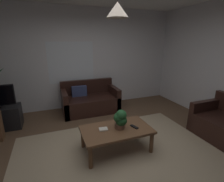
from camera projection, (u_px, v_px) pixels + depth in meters
The scene contains 10 objects.
floor at pixel (118, 154), 2.91m from camera, with size 5.33×4.95×0.02m, color brown.
rug at pixel (123, 161), 2.73m from camera, with size 3.46×2.72×0.01m, color tan.
wall_back at pixel (84, 59), 4.75m from camera, with size 5.45×0.06×2.76m, color silver.
window_pane at pixel (71, 63), 4.62m from camera, with size 1.24×0.01×1.12m, color white.
couch_under_window at pixel (90, 101), 4.62m from camera, with size 1.48×0.83×0.82m.
coffee_table at pixel (116, 132), 2.92m from camera, with size 1.20×0.69×0.42m.
book_on_table_0 at pixel (103, 129), 2.87m from camera, with size 0.15×0.12×0.02m, color beige.
remote_on_table_0 at pixel (134, 127), 2.94m from camera, with size 0.05×0.16×0.02m, color black.
potted_plant_on_table at pixel (120, 119), 2.86m from camera, with size 0.23×0.21×0.34m.
pendant_lamp at pixel (117, 10), 2.36m from camera, with size 0.32×0.32×0.57m.
Camera 1 is at (-0.98, -2.27, 1.87)m, focal length 26.89 mm.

